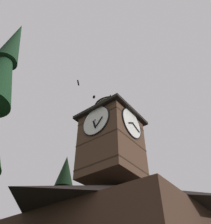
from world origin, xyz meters
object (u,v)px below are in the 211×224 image
object	(u,v)px
flying_bird_high	(78,83)
flying_bird_low	(94,97)
moon	(32,212)
clock_tower	(111,137)

from	to	relation	value
flying_bird_high	flying_bird_low	size ratio (longest dim) A/B	1.44
moon	flying_bird_low	size ratio (longest dim) A/B	4.37
clock_tower	flying_bird_low	size ratio (longest dim) A/B	17.28
moon	flying_bird_low	world-z (taller)	flying_bird_low
clock_tower	flying_bird_high	size ratio (longest dim) A/B	12.02
clock_tower	flying_bird_low	distance (m)	7.61
flying_bird_high	moon	bearing A→B (deg)	-121.61
clock_tower	flying_bird_high	world-z (taller)	flying_bird_high
moon	flying_bird_low	xyz separation A→B (m)	(15.92, 29.88, 3.15)
flying_bird_high	flying_bird_low	world-z (taller)	flying_bird_high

